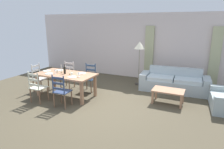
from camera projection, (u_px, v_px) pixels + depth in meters
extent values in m
cube|color=#4B4231|center=(97.00, 104.00, 5.82)|extent=(9.60, 9.60, 0.02)
cube|color=beige|center=(135.00, 46.00, 8.35)|extent=(9.60, 0.16, 2.70)
cube|color=#B2B285|center=(149.00, 53.00, 8.01)|extent=(0.35, 0.08, 2.20)
cube|color=#B2B285|center=(215.00, 58.00, 7.01)|extent=(0.35, 0.08, 2.20)
cube|color=#A87756|center=(66.00, 74.00, 6.26)|extent=(1.90, 0.96, 0.05)
cube|color=#A87756|center=(38.00, 85.00, 6.37)|extent=(0.08, 0.08, 0.70)
cube|color=#A87756|center=(82.00, 93.00, 5.67)|extent=(0.08, 0.08, 0.70)
cube|color=#A87756|center=(54.00, 79.00, 7.04)|extent=(0.08, 0.08, 0.70)
cube|color=#A87756|center=(95.00, 86.00, 6.33)|extent=(0.08, 0.08, 0.70)
cube|color=beige|center=(39.00, 87.00, 5.87)|extent=(0.42, 0.40, 0.03)
cylinder|color=brown|center=(39.00, 92.00, 6.15)|extent=(0.04, 0.04, 0.43)
cylinder|color=brown|center=(48.00, 94.00, 6.00)|extent=(0.04, 0.04, 0.43)
cylinder|color=brown|center=(31.00, 96.00, 5.86)|extent=(0.04, 0.04, 0.43)
cylinder|color=brown|center=(40.00, 98.00, 5.71)|extent=(0.04, 0.04, 0.43)
cylinder|color=beige|center=(29.00, 80.00, 5.73)|extent=(0.04, 0.04, 0.50)
cylinder|color=beige|center=(38.00, 81.00, 5.58)|extent=(0.04, 0.04, 0.50)
cube|color=beige|center=(34.00, 85.00, 5.69)|extent=(0.38, 0.03, 0.06)
cube|color=beige|center=(33.00, 80.00, 5.65)|extent=(0.38, 0.03, 0.06)
cube|color=beige|center=(33.00, 75.00, 5.61)|extent=(0.38, 0.03, 0.06)
cube|color=navy|center=(62.00, 91.00, 5.54)|extent=(0.45, 0.43, 0.03)
cylinder|color=brown|center=(61.00, 96.00, 5.82)|extent=(0.04, 0.04, 0.43)
cylinder|color=brown|center=(72.00, 98.00, 5.69)|extent=(0.04, 0.04, 0.43)
cylinder|color=brown|center=(54.00, 100.00, 5.51)|extent=(0.04, 0.04, 0.43)
cylinder|color=brown|center=(65.00, 102.00, 5.39)|extent=(0.04, 0.04, 0.43)
cylinder|color=navy|center=(53.00, 83.00, 5.39)|extent=(0.04, 0.04, 0.50)
cylinder|color=navy|center=(64.00, 85.00, 5.26)|extent=(0.04, 0.04, 0.50)
cube|color=navy|center=(59.00, 89.00, 5.36)|extent=(0.38, 0.05, 0.06)
cube|color=navy|center=(58.00, 84.00, 5.32)|extent=(0.38, 0.05, 0.06)
cube|color=navy|center=(58.00, 78.00, 5.28)|extent=(0.38, 0.05, 0.06)
cube|color=beige|center=(67.00, 76.00, 7.10)|extent=(0.45, 0.43, 0.03)
cylinder|color=brown|center=(69.00, 84.00, 6.95)|extent=(0.04, 0.04, 0.43)
cylinder|color=brown|center=(61.00, 83.00, 7.08)|extent=(0.04, 0.04, 0.43)
cylinder|color=brown|center=(74.00, 81.00, 7.25)|extent=(0.04, 0.04, 0.43)
cylinder|color=brown|center=(66.00, 80.00, 7.38)|extent=(0.04, 0.04, 0.43)
cylinder|color=beige|center=(74.00, 68.00, 7.13)|extent=(0.04, 0.04, 0.50)
cylinder|color=beige|center=(65.00, 68.00, 7.25)|extent=(0.04, 0.04, 0.50)
cube|color=beige|center=(70.00, 71.00, 7.22)|extent=(0.38, 0.05, 0.06)
cube|color=beige|center=(69.00, 67.00, 7.18)|extent=(0.38, 0.05, 0.06)
cube|color=beige|center=(69.00, 63.00, 7.15)|extent=(0.38, 0.05, 0.06)
cube|color=navy|center=(89.00, 79.00, 6.76)|extent=(0.44, 0.42, 0.03)
cylinder|color=brown|center=(91.00, 87.00, 6.61)|extent=(0.04, 0.04, 0.43)
cylinder|color=brown|center=(82.00, 86.00, 6.74)|extent=(0.04, 0.04, 0.43)
cylinder|color=brown|center=(96.00, 84.00, 6.91)|extent=(0.04, 0.04, 0.43)
cylinder|color=brown|center=(87.00, 83.00, 7.04)|extent=(0.04, 0.04, 0.43)
cylinder|color=navy|center=(95.00, 71.00, 6.78)|extent=(0.04, 0.04, 0.50)
cylinder|color=navy|center=(86.00, 70.00, 6.91)|extent=(0.04, 0.04, 0.50)
cube|color=navy|center=(91.00, 74.00, 6.88)|extent=(0.38, 0.04, 0.06)
cube|color=navy|center=(91.00, 70.00, 6.84)|extent=(0.38, 0.04, 0.06)
cube|color=navy|center=(91.00, 66.00, 6.80)|extent=(0.38, 0.04, 0.06)
cube|color=silver|center=(41.00, 79.00, 6.78)|extent=(0.43, 0.44, 0.03)
cylinder|color=brown|center=(49.00, 84.00, 6.94)|extent=(0.04, 0.04, 0.43)
cylinder|color=brown|center=(41.00, 87.00, 6.61)|extent=(0.04, 0.04, 0.43)
cylinder|color=brown|center=(41.00, 83.00, 7.06)|extent=(0.04, 0.04, 0.43)
cylinder|color=brown|center=(34.00, 86.00, 6.74)|extent=(0.04, 0.04, 0.43)
cylinder|color=silver|center=(40.00, 70.00, 6.93)|extent=(0.04, 0.04, 0.50)
cylinder|color=silver|center=(32.00, 72.00, 6.61)|extent=(0.04, 0.04, 0.50)
cube|color=silver|center=(36.00, 75.00, 6.80)|extent=(0.05, 0.38, 0.06)
cube|color=silver|center=(36.00, 70.00, 6.76)|extent=(0.05, 0.38, 0.06)
cube|color=silver|center=(35.00, 66.00, 6.73)|extent=(0.05, 0.38, 0.06)
cylinder|color=white|center=(49.00, 74.00, 6.21)|extent=(0.24, 0.24, 0.02)
cube|color=silver|center=(46.00, 73.00, 6.28)|extent=(0.02, 0.17, 0.01)
cylinder|color=white|center=(72.00, 77.00, 5.84)|extent=(0.24, 0.24, 0.02)
cube|color=silver|center=(68.00, 77.00, 5.91)|extent=(0.03, 0.17, 0.01)
cylinder|color=white|center=(60.00, 70.00, 6.65)|extent=(0.24, 0.24, 0.02)
cube|color=silver|center=(56.00, 70.00, 6.71)|extent=(0.03, 0.17, 0.01)
cylinder|color=white|center=(82.00, 73.00, 6.28)|extent=(0.24, 0.24, 0.02)
cube|color=silver|center=(78.00, 73.00, 6.34)|extent=(0.02, 0.17, 0.01)
cylinder|color=white|center=(47.00, 71.00, 6.57)|extent=(0.24, 0.24, 0.02)
cube|color=silver|center=(44.00, 71.00, 6.63)|extent=(0.03, 0.17, 0.01)
cylinder|color=black|center=(65.00, 70.00, 6.21)|extent=(0.07, 0.07, 0.22)
cylinder|color=black|center=(64.00, 66.00, 6.17)|extent=(0.02, 0.02, 0.08)
cylinder|color=black|center=(64.00, 64.00, 6.16)|extent=(0.03, 0.03, 0.02)
cylinder|color=white|center=(55.00, 73.00, 6.27)|extent=(0.06, 0.06, 0.01)
cylinder|color=white|center=(55.00, 72.00, 6.26)|extent=(0.01, 0.01, 0.07)
cone|color=white|center=(55.00, 70.00, 6.24)|extent=(0.06, 0.06, 0.08)
cylinder|color=white|center=(79.00, 77.00, 5.89)|extent=(0.06, 0.06, 0.01)
cylinder|color=white|center=(79.00, 76.00, 5.88)|extent=(0.01, 0.01, 0.07)
cone|color=white|center=(79.00, 73.00, 5.86)|extent=(0.06, 0.06, 0.08)
cylinder|color=beige|center=(72.00, 74.00, 6.02)|extent=(0.07, 0.07, 0.09)
cylinder|color=beige|center=(58.00, 71.00, 6.36)|extent=(0.07, 0.07, 0.09)
cylinder|color=#998C66|center=(61.00, 72.00, 6.34)|extent=(0.05, 0.05, 0.04)
cylinder|color=white|center=(61.00, 68.00, 6.30)|extent=(0.02, 0.02, 0.25)
cylinder|color=#998C66|center=(70.00, 74.00, 6.13)|extent=(0.05, 0.05, 0.04)
cylinder|color=white|center=(70.00, 71.00, 6.10)|extent=(0.02, 0.02, 0.15)
cube|color=#A8B5B9|center=(174.00, 86.00, 6.81)|extent=(1.85, 0.92, 0.40)
cube|color=#A8B5B9|center=(175.00, 78.00, 7.03)|extent=(1.81, 0.32, 0.80)
cube|color=#A8B5B9|center=(206.00, 87.00, 6.43)|extent=(0.29, 0.81, 0.58)
cube|color=#A8B5B9|center=(145.00, 80.00, 7.15)|extent=(0.29, 0.81, 0.58)
cube|color=silver|center=(188.00, 80.00, 6.54)|extent=(0.90, 0.69, 0.12)
cube|color=silver|center=(161.00, 78.00, 6.86)|extent=(0.90, 0.69, 0.12)
cube|color=#A87756|center=(168.00, 90.00, 5.75)|extent=(0.90, 0.56, 0.04)
cube|color=#A87756|center=(153.00, 98.00, 5.77)|extent=(0.06, 0.06, 0.38)
cube|color=#A87756|center=(181.00, 102.00, 5.44)|extent=(0.06, 0.06, 0.38)
cube|color=#A87756|center=(156.00, 93.00, 6.17)|extent=(0.06, 0.06, 0.38)
cube|color=#A87756|center=(183.00, 97.00, 5.84)|extent=(0.06, 0.06, 0.38)
cube|color=#9DACAC|center=(224.00, 95.00, 5.81)|extent=(0.81, 0.25, 0.52)
cylinder|color=#332D28|center=(138.00, 84.00, 7.64)|extent=(0.28, 0.28, 0.03)
cylinder|color=gray|center=(139.00, 66.00, 7.46)|extent=(0.03, 0.03, 1.35)
cone|color=beige|center=(140.00, 45.00, 7.25)|extent=(0.40, 0.40, 0.26)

